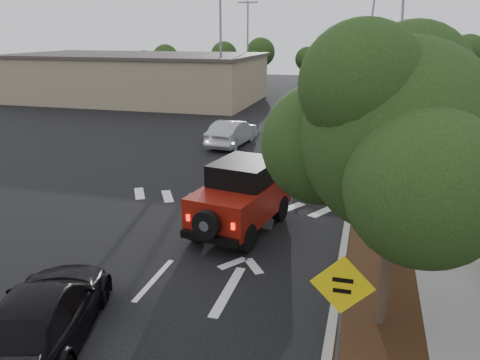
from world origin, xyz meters
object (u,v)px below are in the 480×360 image
at_px(black_suv_oncoming, 44,314).
at_px(speed_hump_sign, 341,300).
at_px(silver_suv_ahead, 320,149).
at_px(red_jeep, 244,195).

bearing_deg(black_suv_oncoming, speed_hump_sign, 168.43).
height_order(silver_suv_ahead, black_suv_oncoming, silver_suv_ahead).
distance_m(silver_suv_ahead, speed_hump_sign, 14.73).
relative_size(silver_suv_ahead, black_suv_oncoming, 1.18).
relative_size(red_jeep, speed_hump_sign, 1.89).
bearing_deg(speed_hump_sign, silver_suv_ahead, 96.94).
bearing_deg(red_jeep, black_suv_oncoming, -98.47).
xyz_separation_m(silver_suv_ahead, black_suv_oncoming, (-3.86, -15.11, -0.08)).
height_order(black_suv_oncoming, speed_hump_sign, speed_hump_sign).
relative_size(black_suv_oncoming, speed_hump_sign, 1.93).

